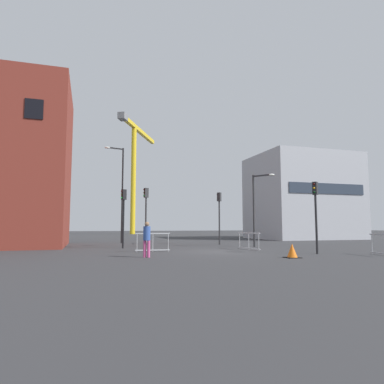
{
  "coord_description": "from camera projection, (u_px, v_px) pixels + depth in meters",
  "views": [
    {
      "loc": [
        -7.4,
        -18.78,
        1.51
      ],
      "look_at": [
        0.0,
        5.52,
        3.99
      ],
      "focal_mm": 32.16,
      "sensor_mm": 36.0,
      "label": 1
    }
  ],
  "objects": [
    {
      "name": "ground",
      "position": [
        220.0,
        252.0,
        19.88
      ],
      "size": [
        160.0,
        160.0,
        0.0
      ],
      "primitive_type": "plane",
      "color": "#333335"
    },
    {
      "name": "office_block",
      "position": [
        302.0,
        197.0,
        40.04
      ],
      "size": [
        10.9,
        9.07,
        9.6
      ],
      "color": "#A8AAB2",
      "rests_on": "ground"
    },
    {
      "name": "construction_crane",
      "position": [
        135.0,
        158.0,
        63.13
      ],
      "size": [
        9.3,
        17.43,
        20.22
      ],
      "color": "yellow",
      "rests_on": "ground"
    },
    {
      "name": "streetlamp_tall",
      "position": [
        120.0,
        188.0,
        29.8
      ],
      "size": [
        1.67,
        0.55,
        8.29
      ],
      "color": "black",
      "rests_on": "ground"
    },
    {
      "name": "streetlamp_short",
      "position": [
        257.0,
        202.0,
        24.39
      ],
      "size": [
        1.12,
        1.36,
        5.14
      ],
      "color": "#2D2D30",
      "rests_on": "ground"
    },
    {
      "name": "traffic_light_near",
      "position": [
        316.0,
        205.0,
        18.55
      ],
      "size": [
        0.38,
        0.36,
        3.87
      ],
      "color": "#232326",
      "rests_on": "ground"
    },
    {
      "name": "traffic_light_verge",
      "position": [
        124.0,
        209.0,
        23.15
      ],
      "size": [
        0.39,
        0.34,
        3.94
      ],
      "color": "black",
      "rests_on": "ground"
    },
    {
      "name": "traffic_light_corner",
      "position": [
        219.0,
        210.0,
        27.61
      ],
      "size": [
        0.36,
        0.38,
        4.16
      ],
      "color": "#2D2D30",
      "rests_on": "ground"
    },
    {
      "name": "traffic_light_crosswalk",
      "position": [
        146.0,
        207.0,
        24.78
      ],
      "size": [
        0.39,
        0.3,
        4.22
      ],
      "color": "#2D2D30",
      "rests_on": "ground"
    },
    {
      "name": "pedestrian_walking",
      "position": [
        147.0,
        237.0,
        16.42
      ],
      "size": [
        0.34,
        0.34,
        1.69
      ],
      "color": "#D14C8C",
      "rests_on": "ground"
    },
    {
      "name": "safety_barrier_rear",
      "position": [
        147.0,
        237.0,
        28.38
      ],
      "size": [
        0.31,
        2.06,
        1.08
      ],
      "color": "#B2B5BA",
      "rests_on": "ground"
    },
    {
      "name": "safety_barrier_mid_span",
      "position": [
        249.0,
        241.0,
        21.42
      ],
      "size": [
        0.34,
        2.38,
        1.08
      ],
      "color": "#B2B5BA",
      "rests_on": "ground"
    },
    {
      "name": "safety_barrier_front",
      "position": [
        153.0,
        242.0,
        19.87
      ],
      "size": [
        2.02,
        0.13,
        1.08
      ],
      "color": "#B2B5BA",
      "rests_on": "ground"
    },
    {
      "name": "traffic_cone_striped",
      "position": [
        292.0,
        251.0,
        16.12
      ],
      "size": [
        0.65,
        0.65,
        0.66
      ],
      "color": "black",
      "rests_on": "ground"
    }
  ]
}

